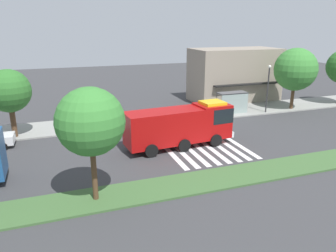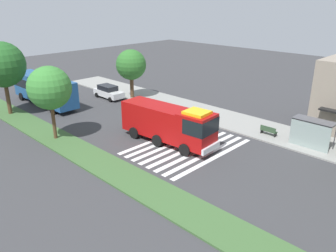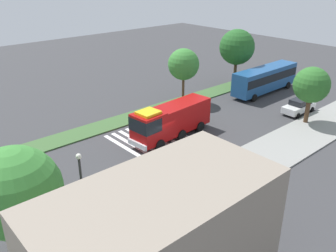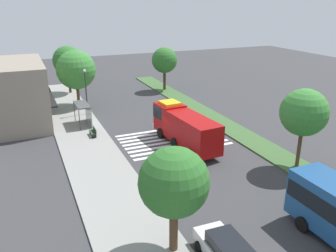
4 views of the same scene
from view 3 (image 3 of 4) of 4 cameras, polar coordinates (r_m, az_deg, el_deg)
The scene contains 15 objects.
ground_plane at distance 35.97m, azimuth -1.37°, elevation -2.91°, with size 120.00×120.00×0.00m, color #38383A.
sidewalk at distance 30.73m, azimuth 9.03°, elevation -8.15°, with size 60.00×5.34×0.14m, color gray.
median_strip at distance 41.33m, azimuth -7.95°, elevation 0.66°, with size 60.00×3.00×0.14m, color #3D6033.
crosswalk at distance 36.06m, azimuth -1.17°, elevation -2.82°, with size 6.75×10.53×0.01m.
fire_truck at distance 36.46m, azimuth 0.22°, elevation 0.97°, with size 9.76×3.34×3.75m.
parked_car_west at distance 46.15m, azimuth 20.05°, elevation 3.01°, with size 4.73×2.15×1.73m.
transit_bus at distance 52.02m, azimuth 15.14°, elevation 7.35°, with size 11.69×2.92×3.56m.
bus_stop_shelter at distance 25.78m, azimuth -4.26°, elevation -9.97°, with size 3.50×1.40×2.46m.
bench_near_shelter at distance 28.66m, azimuth 2.25°, elevation -9.18°, with size 1.60×0.50×0.90m.
street_lamp at distance 23.86m, azimuth -13.47°, elevation -9.10°, with size 0.36×0.36×5.63m.
storefront_building at distance 18.59m, azimuth -1.32°, elevation -19.01°, with size 11.94×6.77×7.15m.
sidewalk_tree_far_west at distance 42.20m, azimuth 21.77°, elevation 6.01°, with size 3.93×3.93×6.32m.
sidewalk_tree_west at distance 21.54m, azimuth -22.99°, elevation -9.61°, with size 5.15×5.15×7.47m.
median_tree_far_west at distance 53.25m, azimuth 10.86°, elevation 12.16°, with size 5.00×5.00×8.13m.
median_tree_west at distance 45.80m, azimuth 2.48°, elevation 9.71°, with size 3.95×3.95×6.85m.
Camera 3 is at (20.56, 24.64, 16.24)m, focal length 38.51 mm.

